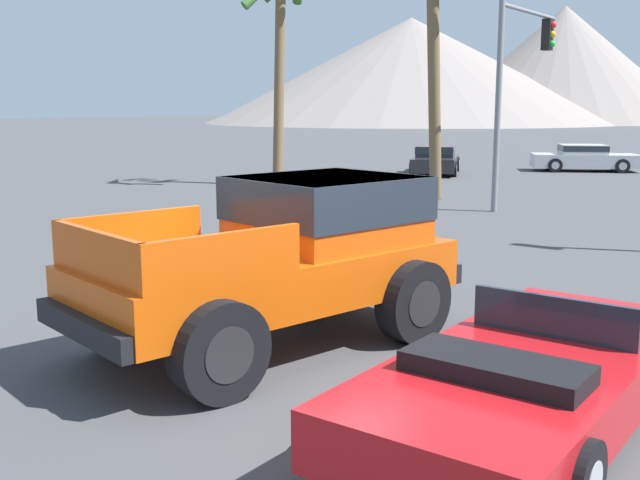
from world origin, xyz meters
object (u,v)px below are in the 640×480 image
object	(u,v)px
orange_pickup_truck	(292,251)
parked_car_dark	(435,159)
parked_car_silver	(584,158)
palm_tree_short	(439,7)
red_convertible_car	(530,378)
palm_tree_leaning	(275,19)
traffic_light_crosswalk	(522,64)

from	to	relation	value
orange_pickup_truck	parked_car_dark	world-z (taller)	orange_pickup_truck
parked_car_silver	palm_tree_short	size ratio (longest dim) A/B	0.64
red_convertible_car	palm_tree_short	size ratio (longest dim) A/B	0.61
orange_pickup_truck	parked_car_silver	distance (m)	26.93
orange_pickup_truck	palm_tree_short	xyz separation A→B (m)	(-5.04, 13.54, 4.54)
parked_car_silver	palm_tree_leaning	distance (m)	15.33
palm_tree_leaning	orange_pickup_truck	bearing A→B (deg)	-50.45
orange_pickup_truck	traffic_light_crosswalk	distance (m)	14.17
red_convertible_car	palm_tree_short	xyz separation A→B (m)	(-8.21, 14.19, 5.23)
orange_pickup_truck	traffic_light_crosswalk	world-z (taller)	traffic_light_crosswalk
palm_tree_short	palm_tree_leaning	size ratio (longest dim) A/B	0.97
orange_pickup_truck	red_convertible_car	xyz separation A→B (m)	(3.17, -0.65, -0.69)
palm_tree_short	palm_tree_leaning	world-z (taller)	palm_tree_leaning
palm_tree_leaning	parked_car_dark	bearing A→B (deg)	72.02
red_convertible_car	parked_car_silver	distance (m)	28.26
red_convertible_car	parked_car_dark	size ratio (longest dim) A/B	0.97
traffic_light_crosswalk	palm_tree_leaning	distance (m)	9.29
parked_car_dark	parked_car_silver	bearing A→B (deg)	23.12
red_convertible_car	palm_tree_short	bearing A→B (deg)	120.78
orange_pickup_truck	palm_tree_leaning	bearing A→B (deg)	142.27
red_convertible_car	traffic_light_crosswalk	distance (m)	15.79
red_convertible_car	palm_tree_leaning	world-z (taller)	palm_tree_leaning
traffic_light_crosswalk	palm_tree_short	size ratio (longest dim) A/B	0.76
parked_car_silver	parked_car_dark	bearing A→B (deg)	-71.13
red_convertible_car	parked_car_dark	world-z (taller)	parked_car_dark
parked_car_silver	palm_tree_leaning	xyz separation A→B (m)	(-7.17, -12.52, 5.18)
parked_car_dark	traffic_light_crosswalk	size ratio (longest dim) A/B	0.83
palm_tree_short	palm_tree_leaning	distance (m)	6.58
red_convertible_car	parked_car_dark	bearing A→B (deg)	119.64
traffic_light_crosswalk	palm_tree_short	xyz separation A→B (m)	(-2.54, -0.11, 1.69)
parked_car_dark	palm_tree_short	distance (m)	10.38
orange_pickup_truck	red_convertible_car	world-z (taller)	orange_pickup_truck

